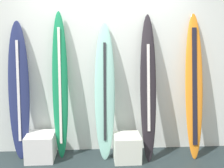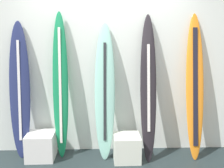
# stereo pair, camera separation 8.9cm
# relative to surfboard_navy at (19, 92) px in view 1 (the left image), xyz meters

# --- Properties ---
(wall_back) EXTENTS (7.20, 0.20, 2.80)m
(wall_back) POSITION_rel_surfboard_navy_xyz_m (1.22, 0.26, 0.43)
(wall_back) COLOR silver
(wall_back) RESTS_ON ground
(surfboard_navy) EXTENTS (0.31, 0.31, 1.97)m
(surfboard_navy) POSITION_rel_surfboard_navy_xyz_m (0.00, 0.00, 0.00)
(surfboard_navy) COLOR navy
(surfboard_navy) RESTS_ON ground
(surfboard_emerald) EXTENTS (0.23, 0.29, 2.10)m
(surfboard_emerald) POSITION_rel_surfboard_navy_xyz_m (0.58, -0.01, 0.08)
(surfboard_emerald) COLOR #167D4B
(surfboard_emerald) RESTS_ON ground
(surfboard_seafoam) EXTENTS (0.30, 0.40, 1.94)m
(surfboard_seafoam) POSITION_rel_surfboard_navy_xyz_m (1.22, -0.05, 0.00)
(surfboard_seafoam) COLOR #8AC6B6
(surfboard_seafoam) RESTS_ON ground
(surfboard_charcoal) EXTENTS (0.24, 0.49, 2.06)m
(surfboard_charcoal) POSITION_rel_surfboard_navy_xyz_m (1.83, -0.11, 0.04)
(surfboard_charcoal) COLOR black
(surfboard_charcoal) RESTS_ON ground
(surfboard_sunset) EXTENTS (0.27, 0.45, 2.08)m
(surfboard_sunset) POSITION_rel_surfboard_navy_xyz_m (2.51, -0.08, 0.05)
(surfboard_sunset) COLOR orange
(surfboard_sunset) RESTS_ON ground
(display_block_left) EXTENTS (0.40, 0.40, 0.38)m
(display_block_left) POSITION_rel_surfboard_navy_xyz_m (0.29, -0.12, -0.78)
(display_block_left) COLOR white
(display_block_left) RESTS_ON ground
(display_block_center) EXTENTS (0.38, 0.38, 0.37)m
(display_block_center) POSITION_rel_surfboard_navy_xyz_m (1.52, -0.21, -0.79)
(display_block_center) COLOR white
(display_block_center) RESTS_ON ground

